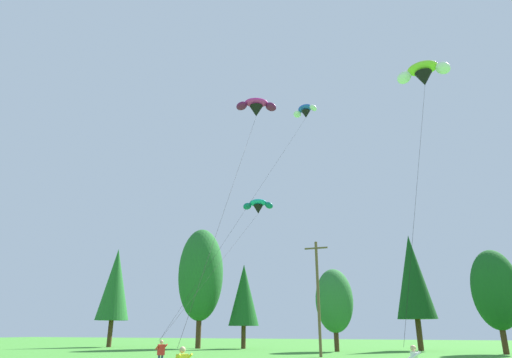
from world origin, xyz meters
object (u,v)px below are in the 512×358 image
kite_flyer_near (161,352)px  parafoil_kite_mid_magenta (256,107)px  parafoil_kite_high_blue_white (305,111)px  utility_pole (318,294)px  parafoil_kite_far_lime_white (423,74)px  parafoil_kite_low_teal (258,206)px

kite_flyer_near → parafoil_kite_mid_magenta: parafoil_kite_mid_magenta is taller
kite_flyer_near → parafoil_kite_high_blue_white: 30.35m
parafoil_kite_high_blue_white → parafoil_kite_mid_magenta: (-0.59, -13.40, -6.15)m
utility_pole → parafoil_kite_far_lime_white: size_ratio=0.59×
parafoil_kite_mid_magenta → parafoil_kite_low_teal: size_ratio=0.99×
parafoil_kite_far_lime_white → parafoil_kite_low_teal: parafoil_kite_far_lime_white is taller
parafoil_kite_high_blue_white → parafoil_kite_far_lime_white: size_ratio=1.40×
parafoil_kite_high_blue_white → parafoil_kite_mid_magenta: 14.76m
parafoil_kite_mid_magenta → parafoil_kite_far_lime_white: bearing=-7.5°
kite_flyer_near → parafoil_kite_low_teal: size_ratio=0.09×
utility_pole → parafoil_kite_far_lime_white: (10.82, -13.59, 12.65)m
utility_pole → kite_flyer_near: 18.09m
parafoil_kite_high_blue_white → parafoil_kite_mid_magenta: parafoil_kite_high_blue_white is taller
utility_pole → parafoil_kite_high_blue_white: 19.64m
parafoil_kite_high_blue_white → parafoil_kite_mid_magenta: size_ratio=1.34×
utility_pole → kite_flyer_near: bearing=-108.9°
utility_pole → kite_flyer_near: size_ratio=6.01×
utility_pole → parafoil_kite_low_teal: bearing=171.5°
kite_flyer_near → parafoil_kite_far_lime_white: bearing=10.4°
parafoil_kite_mid_magenta → kite_flyer_near: bearing=-132.4°
parafoil_kite_high_blue_white → utility_pole: bearing=-59.3°
parafoil_kite_high_blue_white → parafoil_kite_low_teal: bearing=-174.6°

